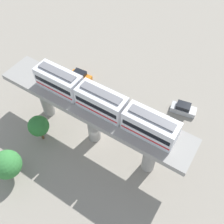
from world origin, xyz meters
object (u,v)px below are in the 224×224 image
at_px(parked_car_orange, 80,76).
at_px(parked_car_blue, 102,97).
at_px(tree_mid_lot, 7,164).
at_px(parked_car_silver, 183,109).
at_px(tree_near_viaduct, 39,126).
at_px(train, 101,101).

bearing_deg(parked_car_orange, parked_car_blue, -112.51).
height_order(parked_car_blue, tree_mid_lot, tree_mid_lot).
height_order(parked_car_silver, parked_car_blue, same).
xyz_separation_m(tree_near_viaduct, tree_mid_lot, (-6.93, -0.80, 0.05)).
bearing_deg(parked_car_silver, train, 136.94).
relative_size(train, parked_car_blue, 4.60).
bearing_deg(tree_mid_lot, parked_car_blue, -7.55).
bearing_deg(parked_car_blue, parked_car_orange, 82.13).
bearing_deg(tree_near_viaduct, parked_car_blue, -15.57).
bearing_deg(tree_mid_lot, parked_car_orange, 10.51).
bearing_deg(tree_near_viaduct, train, -61.61).
bearing_deg(train, tree_near_viaduct, 118.39).
bearing_deg(parked_car_blue, parked_car_silver, -57.80).
bearing_deg(parked_car_orange, parked_car_silver, -85.02).
bearing_deg(parked_car_silver, parked_car_orange, 88.82).
bearing_deg(train, parked_car_orange, 50.95).
xyz_separation_m(parked_car_silver, parked_car_orange, (-3.09, 19.50, 0.00)).
bearing_deg(parked_car_orange, train, -133.07).
xyz_separation_m(train, parked_car_blue, (7.20, 5.15, -9.02)).
distance_m(parked_car_orange, tree_mid_lot, 21.31).
relative_size(train, tree_near_viaduct, 4.14).
distance_m(train, parked_car_silver, 17.30).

